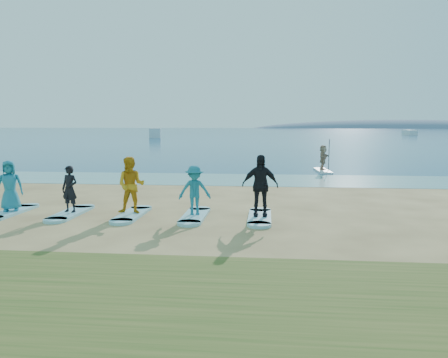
# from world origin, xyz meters

# --- Properties ---
(ground) EXTENTS (600.00, 600.00, 0.00)m
(ground) POSITION_xyz_m (0.00, 0.00, 0.00)
(ground) COLOR tan
(ground) RESTS_ON ground
(shallow_water) EXTENTS (600.00, 600.00, 0.00)m
(shallow_water) POSITION_xyz_m (0.00, 10.50, 0.01)
(shallow_water) COLOR teal
(shallow_water) RESTS_ON ground
(ocean) EXTENTS (600.00, 600.00, 0.00)m
(ocean) POSITION_xyz_m (0.00, 160.00, 0.01)
(ocean) COLOR navy
(ocean) RESTS_ON ground
(island_ridge) EXTENTS (220.00, 56.00, 18.00)m
(island_ridge) POSITION_xyz_m (95.00, 300.00, 0.00)
(island_ridge) COLOR slate
(island_ridge) RESTS_ON ground
(paddleboard) EXTENTS (0.85, 3.03, 0.12)m
(paddleboard) POSITION_xyz_m (6.15, 14.80, 0.06)
(paddleboard) COLOR silver
(paddleboard) RESTS_ON ground
(paddleboarder) EXTENTS (0.92, 1.47, 1.51)m
(paddleboarder) POSITION_xyz_m (6.15, 14.80, 0.88)
(paddleboarder) COLOR tan
(paddleboarder) RESTS_ON paddleboard
(boat_offshore_a) EXTENTS (3.92, 7.55, 2.02)m
(boat_offshore_a) POSITION_xyz_m (-21.11, 79.37, 0.00)
(boat_offshore_a) COLOR silver
(boat_offshore_a) RESTS_ON ground
(boat_offshore_b) EXTENTS (2.25, 5.93, 1.38)m
(boat_offshore_b) POSITION_xyz_m (39.19, 104.85, 0.00)
(boat_offshore_b) COLOR silver
(boat_offshore_b) RESTS_ON ground
(surfboard_0) EXTENTS (0.70, 2.20, 0.09)m
(surfboard_0) POSITION_xyz_m (-5.60, 1.02, 0.04)
(surfboard_0) COLOR #8BCAD7
(surfboard_0) RESTS_ON ground
(student_0) EXTENTS (0.95, 0.80, 1.66)m
(student_0) POSITION_xyz_m (-5.60, 1.02, 0.92)
(student_0) COLOR teal
(student_0) RESTS_ON surfboard_0
(surfboard_1) EXTENTS (0.70, 2.20, 0.09)m
(surfboard_1) POSITION_xyz_m (-3.57, 1.02, 0.04)
(surfboard_1) COLOR #8BCAD7
(surfboard_1) RESTS_ON ground
(student_1) EXTENTS (0.61, 0.47, 1.50)m
(student_1) POSITION_xyz_m (-3.57, 1.02, 0.84)
(student_1) COLOR black
(student_1) RESTS_ON surfboard_1
(surfboard_2) EXTENTS (0.70, 2.20, 0.09)m
(surfboard_2) POSITION_xyz_m (-1.53, 1.02, 0.04)
(surfboard_2) COLOR #8BCAD7
(surfboard_2) RESTS_ON ground
(student_2) EXTENTS (0.92, 0.74, 1.80)m
(student_2) POSITION_xyz_m (-1.53, 1.02, 0.99)
(student_2) COLOR orange
(student_2) RESTS_ON surfboard_2
(surfboard_3) EXTENTS (0.70, 2.20, 0.09)m
(surfboard_3) POSITION_xyz_m (0.50, 1.02, 0.04)
(surfboard_3) COLOR #8BCAD7
(surfboard_3) RESTS_ON ground
(student_3) EXTENTS (1.11, 0.80, 1.54)m
(student_3) POSITION_xyz_m (0.50, 1.02, 0.86)
(student_3) COLOR #1C7288
(student_3) RESTS_ON surfboard_3
(surfboard_4) EXTENTS (0.70, 2.20, 0.09)m
(surfboard_4) POSITION_xyz_m (2.53, 1.02, 0.04)
(surfboard_4) COLOR #8BCAD7
(surfboard_4) RESTS_ON ground
(student_4) EXTENTS (1.12, 0.48, 1.90)m
(student_4) POSITION_xyz_m (2.53, 1.02, 1.04)
(student_4) COLOR black
(student_4) RESTS_ON surfboard_4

